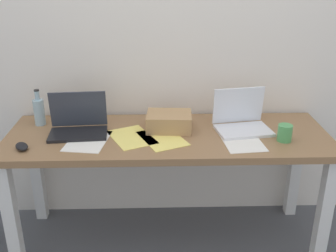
% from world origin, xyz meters
% --- Properties ---
extents(ground_plane, '(8.00, 8.00, 0.00)m').
position_xyz_m(ground_plane, '(0.00, 0.00, 0.00)').
color(ground_plane, '#515459').
extents(back_wall, '(5.20, 0.08, 2.60)m').
position_xyz_m(back_wall, '(0.00, 0.38, 1.30)').
color(back_wall, silver).
rests_on(back_wall, ground).
extents(desk, '(1.88, 0.64, 0.74)m').
position_xyz_m(desk, '(0.00, 0.00, 0.64)').
color(desk, olive).
rests_on(desk, ground).
extents(laptop_left, '(0.34, 0.24, 0.24)m').
position_xyz_m(laptop_left, '(-0.52, 0.03, 0.80)').
color(laptop_left, black).
rests_on(laptop_left, desk).
extents(laptop_right, '(0.35, 0.28, 0.24)m').
position_xyz_m(laptop_right, '(0.44, 0.05, 0.79)').
color(laptop_right, silver).
rests_on(laptop_right, desk).
extents(beer_bottle, '(0.07, 0.07, 0.22)m').
position_xyz_m(beer_bottle, '(-0.78, 0.17, 0.83)').
color(beer_bottle, '#99B7C1').
rests_on(beer_bottle, desk).
extents(computer_mouse, '(0.11, 0.12, 0.03)m').
position_xyz_m(computer_mouse, '(-0.79, -0.18, 0.76)').
color(computer_mouse, black).
rests_on(computer_mouse, desk).
extents(cardboard_box, '(0.27, 0.22, 0.10)m').
position_xyz_m(cardboard_box, '(0.01, 0.07, 0.79)').
color(cardboard_box, tan).
rests_on(cardboard_box, desk).
extents(coffee_mug, '(0.08, 0.08, 0.09)m').
position_xyz_m(coffee_mug, '(0.65, -0.11, 0.79)').
color(coffee_mug, '#4C9E56').
rests_on(coffee_mug, desk).
extents(paper_yellow_folder, '(0.32, 0.36, 0.00)m').
position_xyz_m(paper_yellow_folder, '(-0.21, -0.04, 0.74)').
color(paper_yellow_folder, '#F4E06B').
rests_on(paper_yellow_folder, desk).
extents(paper_sheet_center, '(0.31, 0.36, 0.00)m').
position_xyz_m(paper_sheet_center, '(-0.03, -0.07, 0.74)').
color(paper_sheet_center, '#F4E06B').
rests_on(paper_sheet_center, desk).
extents(paper_sheet_front_right, '(0.24, 0.32, 0.00)m').
position_xyz_m(paper_sheet_front_right, '(0.41, -0.11, 0.74)').
color(paper_sheet_front_right, white).
rests_on(paper_sheet_front_right, desk).
extents(paper_sheet_front_left, '(0.25, 0.33, 0.00)m').
position_xyz_m(paper_sheet_front_left, '(-0.45, -0.09, 0.74)').
color(paper_sheet_front_left, white).
rests_on(paper_sheet_front_left, desk).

